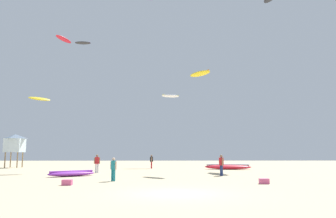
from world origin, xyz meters
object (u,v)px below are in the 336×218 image
at_px(person_midground, 151,160).
at_px(kite_aloft_5, 64,39).
at_px(person_left, 221,164).
at_px(kite_aloft_8, 170,96).
at_px(person_foreground, 113,167).
at_px(kite_grounded_near, 72,174).
at_px(lifeguard_tower, 15,143).
at_px(kite_aloft_1, 200,74).
at_px(person_right, 97,162).
at_px(kite_aloft_2, 83,43).
at_px(kite_aloft_6, 40,99).
at_px(cooler_box, 67,182).
at_px(gear_bag, 264,181).
at_px(kite_grounded_mid, 228,167).

bearing_deg(person_midground, kite_aloft_5, 127.02).
relative_size(person_left, kite_aloft_8, 0.64).
distance_m(person_foreground, kite_grounded_near, 5.96).
xyz_separation_m(person_left, kite_aloft_5, (-22.47, 29.89, 20.95)).
distance_m(kite_aloft_5, kite_aloft_8, 25.58).
bearing_deg(lifeguard_tower, kite_aloft_1, -25.45).
distance_m(person_right, kite_aloft_5, 35.22).
xyz_separation_m(kite_aloft_2, kite_aloft_5, (-4.08, 2.60, 1.55)).
xyz_separation_m(lifeguard_tower, kite_aloft_6, (-0.72, 9.30, 7.15)).
bearing_deg(person_left, cooler_box, -162.16).
xyz_separation_m(lifeguard_tower, gear_bag, (24.68, -21.63, -2.89)).
relative_size(person_midground, cooler_box, 2.86).
bearing_deg(kite_aloft_1, kite_grounded_mid, 57.48).
xyz_separation_m(kite_grounded_near, kite_grounded_mid, (14.47, 10.36, 0.07)).
xyz_separation_m(kite_grounded_near, kite_aloft_1, (10.82, 4.63, 9.27)).
height_order(gear_bag, kite_aloft_1, kite_aloft_1).
relative_size(lifeguard_tower, kite_aloft_6, 1.27).
xyz_separation_m(person_midground, cooler_box, (-4.22, -19.58, -0.78)).
bearing_deg(kite_grounded_near, kite_aloft_2, 103.11).
distance_m(person_foreground, lifeguard_tower, 24.96).
distance_m(cooler_box, kite_aloft_1, 17.53).
distance_m(cooler_box, gear_bag, 11.65).
xyz_separation_m(gear_bag, kite_aloft_1, (-2.50, 11.08, 9.33)).
xyz_separation_m(cooler_box, kite_aloft_5, (-12.19, 37.25, 21.78)).
height_order(kite_grounded_mid, gear_bag, kite_grounded_mid).
distance_m(person_midground, person_left, 13.64).
height_order(kite_aloft_6, kite_aloft_8, kite_aloft_6).
relative_size(kite_aloft_1, kite_aloft_5, 0.58).
distance_m(kite_grounded_mid, kite_aloft_1, 11.43).
bearing_deg(kite_aloft_8, person_left, -78.26).
xyz_separation_m(person_foreground, kite_grounded_near, (-3.94, 4.42, -0.68)).
distance_m(kite_aloft_1, kite_aloft_2, 30.72).
relative_size(person_right, kite_aloft_1, 0.64).
xyz_separation_m(person_foreground, kite_aloft_8, (4.34, 22.42, 8.69)).
bearing_deg(kite_grounded_near, person_left, 1.46).
bearing_deg(kite_grounded_mid, cooler_box, -126.28).
xyz_separation_m(kite_aloft_5, kite_aloft_8, (18.79, -12.19, -12.35)).
bearing_deg(kite_aloft_2, gear_bag, -59.89).
xyz_separation_m(kite_grounded_near, kite_aloft_5, (-10.51, 30.19, 21.72)).
distance_m(gear_bag, kite_aloft_2, 44.25).
distance_m(lifeguard_tower, gear_bag, 32.94).
distance_m(kite_grounded_near, kite_grounded_mid, 17.79).
relative_size(cooler_box, kite_aloft_8, 0.21).
bearing_deg(person_right, person_midground, -51.13).
xyz_separation_m(kite_grounded_mid, cooler_box, (-12.78, -17.42, -0.13)).
bearing_deg(kite_aloft_5, person_midground, -47.12).
bearing_deg(cooler_box, kite_aloft_6, 113.57).
relative_size(kite_grounded_mid, cooler_box, 9.47).
relative_size(person_left, kite_aloft_5, 0.37).
height_order(person_midground, kite_grounded_mid, person_midground).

